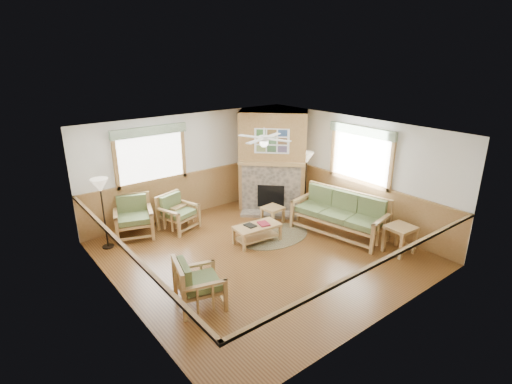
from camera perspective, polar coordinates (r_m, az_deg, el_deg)
floor at (r=8.88m, az=0.76°, el=-8.79°), size 6.00×6.00×0.01m
ceiling at (r=7.95m, az=0.84°, el=8.61°), size 6.00×6.00×0.01m
wall_back at (r=10.71m, az=-9.33°, el=3.83°), size 6.00×0.02×2.70m
wall_front at (r=6.46m, az=17.87°, el=-7.80°), size 6.00×0.02×2.70m
wall_left at (r=6.98m, az=-18.88°, el=-5.77°), size 0.02×6.00×2.70m
wall_right at (r=10.37m, az=13.86°, el=2.99°), size 0.02×6.00×2.70m
wainscot at (r=8.63m, az=0.77°, el=-5.55°), size 6.00×6.00×1.10m
fireplace at (r=11.07m, az=2.44°, el=4.61°), size 3.11×3.11×2.70m
window_back at (r=9.95m, az=-15.19°, el=9.19°), size 1.90×0.16×1.50m
window_right at (r=9.96m, az=15.17°, el=9.20°), size 0.16×1.90×1.50m
ceiling_fan at (r=8.37m, az=1.16°, el=8.90°), size 1.59×1.59×0.36m
sofa at (r=9.75m, az=11.76°, el=-3.17°), size 2.35×1.33×1.02m
armchair_back_left at (r=9.89m, az=-17.11°, el=-3.50°), size 1.08×1.08×0.96m
armchair_back_right at (r=10.05m, az=-11.05°, el=-2.88°), size 0.97×0.97×0.87m
armchair_left at (r=7.13m, az=-8.09°, el=-12.68°), size 0.95×0.95×0.87m
coffee_table at (r=9.27m, az=0.17°, el=-5.97°), size 1.10×0.62×0.43m
end_table_chairs at (r=10.36m, az=-11.36°, el=-3.17°), size 0.61×0.59×0.54m
end_table_sofa at (r=9.32m, az=19.80°, el=-6.39°), size 0.59×0.57×0.63m
footstool at (r=10.33m, az=2.40°, el=-3.24°), size 0.52×0.52×0.41m
braided_rug at (r=9.64m, az=2.68°, el=-6.30°), size 1.90×1.90×0.01m
floor_lamp_left at (r=9.41m, az=-20.92°, el=-2.92°), size 0.40×0.40×1.64m
floor_lamp_right at (r=10.93m, az=7.10°, el=1.45°), size 0.41×0.41×1.67m
book_red at (r=9.22m, az=1.10°, el=-4.47°), size 0.29×0.35×0.03m
book_dark at (r=9.14m, az=-0.84°, el=-4.73°), size 0.22×0.28×0.03m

